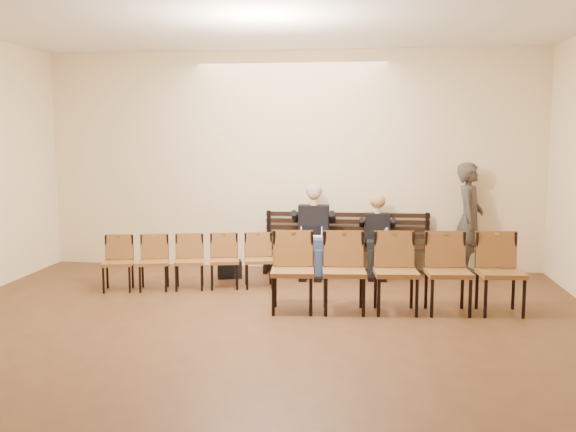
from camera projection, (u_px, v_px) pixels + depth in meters
name	position (u px, v px, depth m)	size (l,w,h in m)	color
ground	(229.00, 382.00, 5.64)	(10.00, 10.00, 0.00)	#55361D
room_walls	(243.00, 95.00, 6.10)	(8.02, 10.01, 3.51)	beige
bench	(346.00, 259.00, 10.09)	(2.60, 0.90, 0.45)	black
seated_man	(313.00, 229.00, 9.97)	(0.59, 0.81, 1.41)	black
seated_woman	(377.00, 240.00, 9.87)	(0.48, 0.66, 1.12)	black
laptop	(311.00, 240.00, 9.81)	(0.34, 0.26, 0.24)	silver
water_bottle	(386.00, 243.00, 9.61)	(0.07, 0.07, 0.22)	silver
bag	(230.00, 269.00, 9.76)	(0.36, 0.25, 0.26)	black
passerby	(470.00, 211.00, 9.87)	(0.73, 0.48, 2.00)	#3B3630
chair_row_front	(189.00, 262.00, 9.02)	(2.37, 0.42, 0.77)	brown
chair_row_back	(396.00, 273.00, 7.79)	(3.04, 0.54, 0.99)	brown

